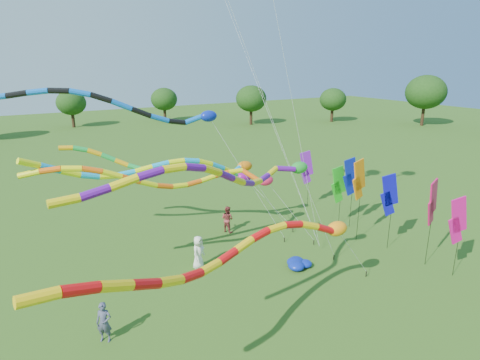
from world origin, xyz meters
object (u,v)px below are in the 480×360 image
tube_kite_orange (190,178)px  tube_kite_red (263,245)px  blue_nylon_heap (298,264)px  person_b (104,322)px  person_a (198,252)px  person_c (227,219)px

tube_kite_orange → tube_kite_red: bearing=-85.7°
tube_kite_red → blue_nylon_heap: bearing=26.4°
tube_kite_orange → person_b: size_ratio=8.69×
tube_kite_orange → person_a: bearing=39.2°
tube_kite_orange → person_a: tube_kite_orange is taller
person_c → person_a: bearing=107.4°
tube_kite_orange → person_a: (0.44, 0.31, -4.19)m
tube_kite_orange → person_c: (3.97, 3.69, -4.24)m
person_a → person_b: (-5.53, -3.43, -0.07)m
tube_kite_red → blue_nylon_heap: (5.00, 4.20, -4.11)m
tube_kite_red → person_a: 7.63m
person_b → person_c: 11.33m
tube_kite_red → person_c: tube_kite_red is taller
person_a → person_c: 4.89m
tube_kite_orange → blue_nylon_heap: (4.97, -2.31, -4.90)m
tube_kite_orange → person_c: 6.88m
blue_nylon_heap → tube_kite_orange: bearing=155.1°
blue_nylon_heap → person_b: bearing=-175.4°
person_c → blue_nylon_heap: bearing=163.1°
tube_kite_orange → person_b: bearing=-143.9°
blue_nylon_heap → person_c: (-1.00, 5.99, 0.66)m
tube_kite_red → person_a: bearing=72.5°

